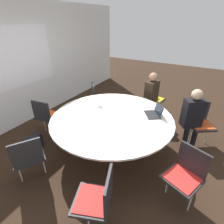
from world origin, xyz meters
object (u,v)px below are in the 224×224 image
Objects in this scene: chair_2 at (98,97)px; chair_5 at (98,197)px; chair_3 at (47,114)px; chair_0 at (200,121)px; person_1 at (152,93)px; laptop at (155,112)px; handbag at (33,143)px; person_0 at (193,115)px; coffee_cup at (100,105)px; chair_4 at (28,156)px; chair_6 at (186,173)px; chair_1 at (153,97)px.

chair_2 is 2.90m from chair_5.
chair_0 is at bearing 17.12° from chair_3.
person_1 is 2.93× the size of laptop.
chair_2 is 1.80m from laptop.
chair_2 is at bearing -10.16° from handbag.
chair_2 is 2.30m from person_0.
coffee_cup is (-1.28, 0.67, 0.06)m from person_1.
laptop is 1.15× the size of handbag.
chair_5 is at bearing -61.52° from chair_4.
person_1 reaches higher than chair_5.
person_1 reaches higher than chair_4.
chair_6 is (-1.54, 0.02, 0.00)m from chair_0.
laptop is (-1.31, -0.44, 0.27)m from chair_1.
chair_6 is at bearing -37.56° from chair_4.
chair_6 is at bearing -12.04° from chair_3.
chair_2 is 2.40× the size of handbag.
chair_6 is at bearing -111.04° from coffee_cup.
chair_4 is at bearing -33.42° from chair_2.
chair_6 is 2.40× the size of handbag.
person_1 is at bearing -67.52° from person_0.
chair_4 is at bearing 42.82° from chair_6.
chair_1 is at bearing 42.81° from chair_3.
chair_1 is 2.62m from chair_3.
chair_5 is at bearing 68.67° from chair_6.
chair_2 reaches higher than handbag.
chair_3 is 1.17m from coffee_cup.
handbag is at bearing -2.72° from person_0.
handbag is at bearing -26.02° from person_1.
chair_3 is at bearing 67.12° from chair_4.
handbag is at bearing 137.36° from coffee_cup.
chair_4 is 2.08× the size of laptop.
chair_1 is at bearing -31.47° from handbag.
chair_0 is 1.00× the size of chair_6.
chair_3 is 0.71× the size of person_0.
coffee_cup is 0.25× the size of handbag.
chair_0 and chair_1 have the same top height.
chair_2 is at bearing -34.80° from chair_0.
laptop reaches higher than chair_3.
laptop is (1.75, -1.35, 0.27)m from chair_4.
person_0 is at bearing 58.63° from chair_1.
coffee_cup is at bearing 17.88° from chair_3.
chair_2 is (-0.70, 1.23, 0.00)m from chair_1.
chair_6 is (-1.53, -2.42, 0.00)m from chair_2.
chair_4 is (-2.36, -0.32, 0.00)m from chair_2.
person_0 is (1.34, 0.13, 0.19)m from chair_6.
chair_3 is 2.95m from person_0.
chair_1 is at bearing 78.43° from chair_2.
person_0 is at bearing 43.88° from chair_2.
chair_4 is 1.00× the size of chair_6.
person_1 is 1.45m from coffee_cup.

